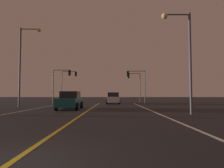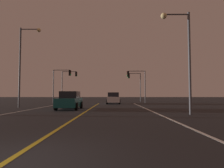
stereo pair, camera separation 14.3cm
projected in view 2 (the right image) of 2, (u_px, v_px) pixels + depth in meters
lane_edge_right at (157, 113)px, 14.65m from camera, size 0.16×33.60×0.01m
lane_edge_left at (9, 113)px, 14.71m from camera, size 0.16×33.60×0.01m
lane_center_divider at (83, 113)px, 14.68m from camera, size 0.16×33.60×0.01m
car_ahead_far at (113, 98)px, 29.99m from camera, size 2.02×4.30×1.70m
car_oncoming at (70, 101)px, 18.87m from camera, size 2.02×4.30×1.70m
traffic_light_near_right at (136, 79)px, 32.13m from camera, size 3.05×0.36×5.23m
traffic_light_near_left at (62, 78)px, 32.20m from camera, size 2.95×0.36×5.40m
traffic_light_far_right at (134, 81)px, 37.63m from camera, size 2.48×0.36×5.42m
traffic_light_far_left at (69, 79)px, 37.71m from camera, size 2.95×0.36×5.78m
street_lamp_right_near at (182, 48)px, 14.13m from camera, size 2.09×0.44×7.29m
street_lamp_left_mid at (25, 57)px, 21.14m from camera, size 2.25×0.44×8.54m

